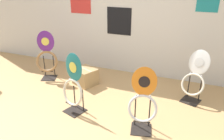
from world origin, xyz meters
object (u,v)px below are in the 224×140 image
object	(u,v)px
toilet_seat_display_orange_sun	(143,102)
toilet_seat_display_white_plain	(195,78)
toilet_seat_display_teal_sax	(73,85)
toilet_seat_display_purple_note	(47,57)
storage_box	(85,76)

from	to	relation	value
toilet_seat_display_orange_sun	toilet_seat_display_white_plain	bearing A→B (deg)	60.80
toilet_seat_display_teal_sax	toilet_seat_display_white_plain	world-z (taller)	toilet_seat_display_teal_sax
toilet_seat_display_purple_note	toilet_seat_display_orange_sun	world-z (taller)	toilet_seat_display_purple_note
toilet_seat_display_white_plain	toilet_seat_display_orange_sun	size ratio (longest dim) A/B	0.94
toilet_seat_display_white_plain	storage_box	distance (m)	1.99
toilet_seat_display_white_plain	storage_box	world-z (taller)	toilet_seat_display_white_plain
toilet_seat_display_purple_note	toilet_seat_display_teal_sax	bearing A→B (deg)	-37.06
toilet_seat_display_teal_sax	storage_box	size ratio (longest dim) A/B	1.84
toilet_seat_display_teal_sax	toilet_seat_display_purple_note	distance (m)	1.39
toilet_seat_display_purple_note	toilet_seat_display_orange_sun	bearing A→B (deg)	-22.20
toilet_seat_display_orange_sun	storage_box	xyz separation A→B (m)	(-1.37, 0.95, -0.28)
toilet_seat_display_teal_sax	storage_box	world-z (taller)	toilet_seat_display_teal_sax
toilet_seat_display_white_plain	toilet_seat_display_purple_note	bearing A→B (deg)	-176.40
toilet_seat_display_teal_sax	toilet_seat_display_purple_note	world-z (taller)	toilet_seat_display_purple_note
toilet_seat_display_white_plain	toilet_seat_display_purple_note	world-z (taller)	toilet_seat_display_purple_note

